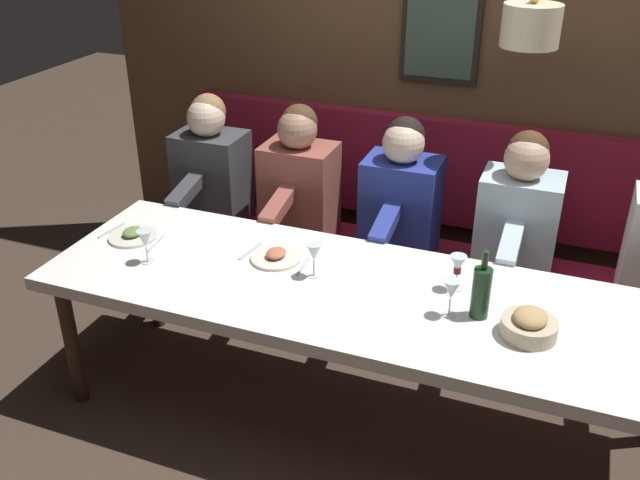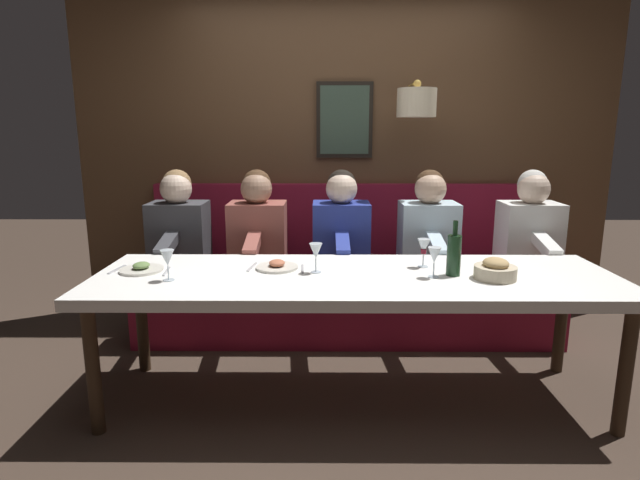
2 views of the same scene
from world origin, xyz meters
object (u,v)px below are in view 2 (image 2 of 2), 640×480
(diner_farthest, at_px, (179,230))
(dining_table, at_px, (355,285))
(wine_glass_1, at_px, (424,247))
(bread_bowl, at_px, (495,270))
(wine_glass_2, at_px, (434,256))
(diner_far, at_px, (258,230))
(diner_near, at_px, (428,230))
(wine_bottle, at_px, (454,254))
(wine_glass_0, at_px, (316,252))
(wine_glass_3, at_px, (167,259))
(diner_middle, at_px, (341,230))
(diner_nearest, at_px, (530,230))

(diner_farthest, bearing_deg, dining_table, -126.19)
(wine_glass_1, distance_m, bread_bowl, 0.42)
(wine_glass_2, bearing_deg, diner_far, 48.43)
(diner_near, bearing_deg, diner_farthest, 90.00)
(dining_table, xyz_separation_m, bread_bowl, (-0.09, -0.73, 0.11))
(diner_far, distance_m, wine_bottle, 1.48)
(dining_table, xyz_separation_m, wine_glass_0, (0.03, 0.22, 0.18))
(wine_bottle, bearing_deg, dining_table, 88.00)
(wine_glass_2, relative_size, wine_glass_3, 1.00)
(diner_middle, xyz_separation_m, wine_glass_1, (-0.73, -0.45, 0.04))
(diner_nearest, distance_m, diner_far, 1.93)
(diner_middle, distance_m, wine_glass_1, 0.85)
(diner_middle, bearing_deg, dining_table, -176.90)
(diner_farthest, distance_m, wine_glass_2, 1.87)
(diner_nearest, bearing_deg, wine_glass_3, 113.92)
(wine_glass_0, xyz_separation_m, bread_bowl, (-0.12, -0.95, -0.07))
(wine_glass_3, xyz_separation_m, bread_bowl, (0.04, -1.72, -0.07))
(diner_near, xyz_separation_m, diner_far, (0.00, 1.21, 0.00))
(diner_near, bearing_deg, diner_middle, 90.00)
(diner_far, xyz_separation_m, wine_glass_2, (-0.94, -1.06, 0.04))
(diner_middle, relative_size, wine_glass_3, 4.82)
(diner_near, relative_size, wine_glass_2, 4.82)
(dining_table, distance_m, diner_nearest, 1.57)
(wine_glass_1, xyz_separation_m, wine_glass_2, (-0.21, -0.02, 0.00))
(diner_middle, bearing_deg, wine_glass_2, -153.76)
(dining_table, relative_size, wine_glass_0, 17.32)
(wine_glass_0, xyz_separation_m, wine_glass_2, (-0.09, -0.63, 0.00))
(diner_near, height_order, wine_glass_1, diner_near)
(diner_near, distance_m, diner_middle, 0.62)
(wine_glass_1, bearing_deg, diner_near, -13.35)
(wine_glass_1, bearing_deg, wine_bottle, -143.57)
(diner_nearest, height_order, bread_bowl, diner_nearest)
(diner_nearest, bearing_deg, wine_glass_2, 136.98)
(diner_far, bearing_deg, wine_glass_3, 161.31)
(dining_table, relative_size, diner_nearest, 3.59)
(wine_glass_1, height_order, wine_bottle, wine_bottle)
(wine_glass_0, relative_size, wine_glass_3, 1.00)
(diner_far, relative_size, wine_glass_3, 4.82)
(diner_nearest, xyz_separation_m, wine_glass_0, (-0.85, 1.51, 0.04))
(diner_far, bearing_deg, wine_bottle, -127.57)
(dining_table, xyz_separation_m, diner_middle, (0.88, 0.05, 0.13))
(wine_glass_3, bearing_deg, diner_middle, -42.87)
(diner_far, bearing_deg, diner_middle, -90.00)
(wine_glass_1, height_order, wine_glass_3, same)
(diner_far, relative_size, wine_glass_0, 4.82)
(diner_middle, bearing_deg, wine_glass_1, -148.39)
(wine_bottle, bearing_deg, diner_farthest, 62.55)
(wine_glass_1, distance_m, wine_glass_3, 1.41)
(dining_table, xyz_separation_m, wine_bottle, (-0.02, -0.53, 0.18))
(diner_far, height_order, wine_bottle, diner_far)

